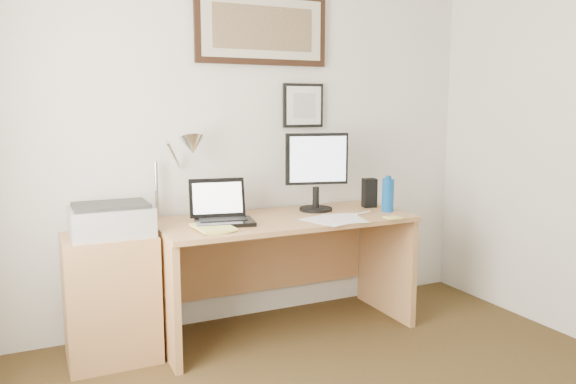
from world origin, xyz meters
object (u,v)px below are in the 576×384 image
side_cabinet (111,298)px  printer (111,220)px  book (196,230)px  water_bottle (388,195)px  desk (279,250)px  lcd_monitor (317,168)px  laptop (222,213)px

side_cabinet → printer: printer is taller
side_cabinet → printer: 0.45m
side_cabinet → book: size_ratio=2.68×
water_bottle → desk: bearing=164.4°
lcd_monitor → printer: bearing=-177.1°
side_cabinet → laptop: (0.66, -0.04, 0.44)m
book → desk: (0.62, 0.24, -0.25)m
side_cabinet → book: 0.63m
side_cabinet → desk: size_ratio=0.46×
water_bottle → book: water_bottle is taller
water_bottle → book: (-1.32, -0.04, -0.10)m
side_cabinet → water_bottle: 1.85m
water_bottle → desk: water_bottle is taller
book → desk: 0.71m
laptop → lcd_monitor: bearing=8.5°
water_bottle → lcd_monitor: bearing=151.4°
laptop → printer: laptop is taller
side_cabinet → laptop: 0.79m
water_bottle → lcd_monitor: size_ratio=0.42×
desk → laptop: (-0.41, -0.07, 0.29)m
desk → water_bottle: bearing=-15.6°
lcd_monitor → book: bearing=-163.4°
book → water_bottle: bearing=1.8°
book → laptop: size_ratio=0.72×
laptop → printer: size_ratio=0.86×
laptop → lcd_monitor: (0.70, 0.10, 0.23)m
side_cabinet → desk: 1.08m
water_bottle → lcd_monitor: lcd_monitor is taller
book → lcd_monitor: (0.91, 0.27, 0.28)m
lcd_monitor → water_bottle: bearing=-28.6°
laptop → lcd_monitor: 0.75m
laptop → printer: bearing=176.7°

